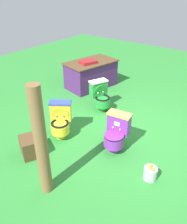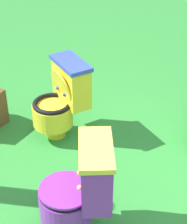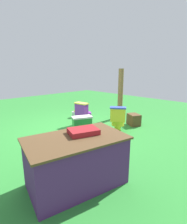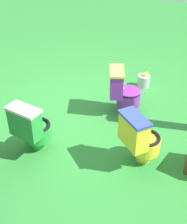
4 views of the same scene
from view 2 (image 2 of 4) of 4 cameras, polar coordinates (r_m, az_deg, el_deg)
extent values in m
plane|color=#2D8433|center=(3.04, 10.89, -15.22)|extent=(14.00, 14.00, 0.00)
cylinder|color=purple|center=(2.90, -3.38, -15.31)|extent=(0.20, 0.20, 0.14)
cylinder|color=purple|center=(2.78, -3.92, -12.99)|extent=(0.42, 0.42, 0.20)
torus|color=black|center=(2.70, -4.01, -11.34)|extent=(0.40, 0.40, 0.04)
cylinder|color=#EACC4C|center=(2.74, -3.96, -12.12)|extent=(0.27, 0.27, 0.01)
cube|color=purple|center=(2.59, 0.33, -8.84)|extent=(0.24, 0.43, 0.37)
cube|color=#EACC4C|center=(2.46, 0.35, -5.33)|extent=(0.27, 0.46, 0.04)
cube|color=#8CE0E5|center=(2.56, -1.95, -8.06)|extent=(0.02, 0.11, 0.08)
cylinder|color=purple|center=(2.68, -4.03, -11.00)|extent=(0.40, 0.40, 0.02)
sphere|color=#EACC4C|center=(2.57, -1.98, -10.76)|extent=(0.04, 0.04, 0.04)
sphere|color=#EACC4C|center=(2.68, -2.00, -8.69)|extent=(0.04, 0.04, 0.04)
cylinder|color=yellow|center=(3.75, -5.42, -2.42)|extent=(0.25, 0.25, 0.14)
cylinder|color=yellow|center=(3.65, -5.85, -0.33)|extent=(0.52, 0.52, 0.20)
torus|color=black|center=(3.59, -5.94, 1.16)|extent=(0.49, 0.49, 0.04)
cylinder|color=#3347B2|center=(3.61, -5.90, 0.46)|extent=(0.33, 0.33, 0.01)
cube|color=yellow|center=(3.58, -3.18, 4.09)|extent=(0.39, 0.44, 0.37)
cube|color=#3347B2|center=(3.49, -3.28, 7.01)|extent=(0.43, 0.48, 0.04)
cube|color=#8CE0E5|center=(3.52, -4.67, 4.40)|extent=(0.07, 0.09, 0.08)
cylinder|color=yellow|center=(3.55, -4.61, 3.48)|extent=(0.28, 0.34, 0.35)
sphere|color=#3347B2|center=(3.51, -4.15, 2.48)|extent=(0.04, 0.04, 0.04)
sphere|color=#3347B2|center=(3.62, -5.14, 3.45)|extent=(0.04, 0.04, 0.04)
camera|label=1|loc=(3.39, -89.60, 12.75)|focal=37.37mm
camera|label=3|loc=(6.77, 37.21, 22.95)|focal=27.71mm
camera|label=4|loc=(6.16, 0.95, 38.33)|focal=50.51mm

